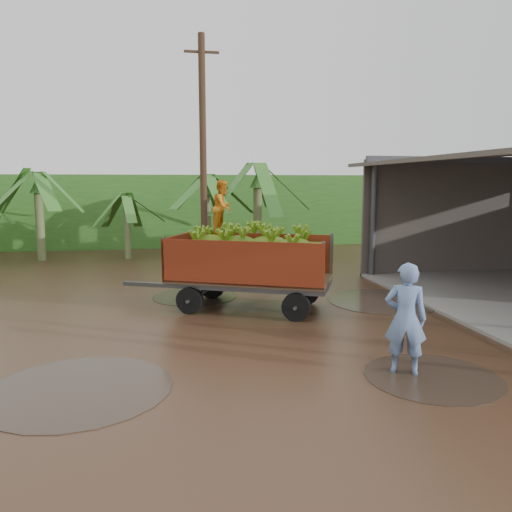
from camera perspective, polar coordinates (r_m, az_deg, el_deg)
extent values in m
plane|color=black|center=(10.91, -1.24, -8.81)|extent=(100.00, 100.00, 0.00)
cube|color=#2D661E|center=(26.34, -10.99, 5.15)|extent=(22.00, 3.00, 3.60)
cube|color=#47474C|center=(13.80, -11.95, -3.23)|extent=(1.50, 0.75, 0.11)
imported|color=orange|center=(13.24, -3.79, 5.58)|extent=(0.82, 0.87, 1.43)
imported|color=#6685BA|center=(8.83, 16.72, -6.86)|extent=(0.83, 0.71, 1.92)
cylinder|color=#47301E|center=(17.89, -6.06, 11.22)|extent=(0.24, 0.24, 8.24)
cube|color=#47301E|center=(18.40, -6.25, 22.18)|extent=(1.20, 0.08, 0.08)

